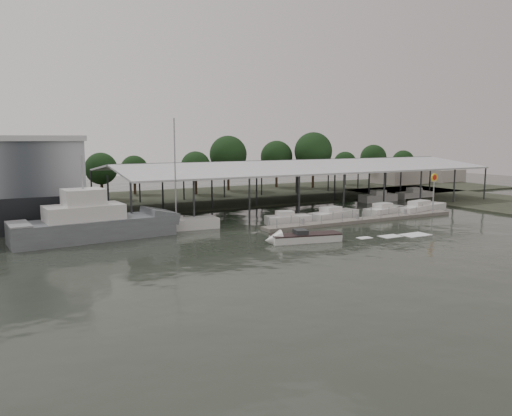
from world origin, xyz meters
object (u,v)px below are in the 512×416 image
shell_fuel_sign (434,185)px  white_sailboat (170,224)px  speedboat_underway (300,238)px  grey_trawler (95,224)px

shell_fuel_sign → white_sailboat: size_ratio=0.44×
speedboat_underway → white_sailboat: bearing=-41.1°
grey_trawler → white_sailboat: (8.28, 1.14, -0.94)m
grey_trawler → speedboat_underway: 20.78m
speedboat_underway → grey_trawler: bearing=-20.5°
white_sailboat → speedboat_underway: size_ratio=0.68×
shell_fuel_sign → grey_trawler: bearing=173.8°
shell_fuel_sign → speedboat_underway: 26.77m
grey_trawler → speedboat_underway: (17.47, -11.19, -1.19)m
grey_trawler → speedboat_underway: size_ratio=0.91×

